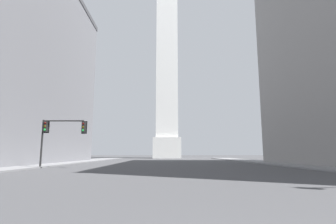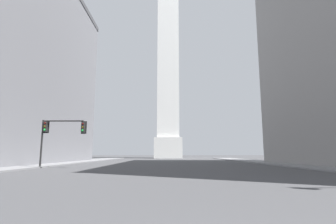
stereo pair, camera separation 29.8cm
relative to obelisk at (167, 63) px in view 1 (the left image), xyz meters
The scene contains 4 objects.
sidewalk_left 60.52m from the obelisk, 107.08° to the right, with size 5.00×94.05×0.15m, color slate.
sidewalk_right 60.52m from the obelisk, 72.92° to the right, with size 5.00×94.05×0.15m, color slate.
obelisk is the anchor object (origin of this frame).
traffic_light_mid_left 60.75m from the obelisk, 102.10° to the right, with size 4.70×0.52×4.91m.
Camera 1 is at (-0.34, -2.10, 1.49)m, focal length 28.00 mm.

